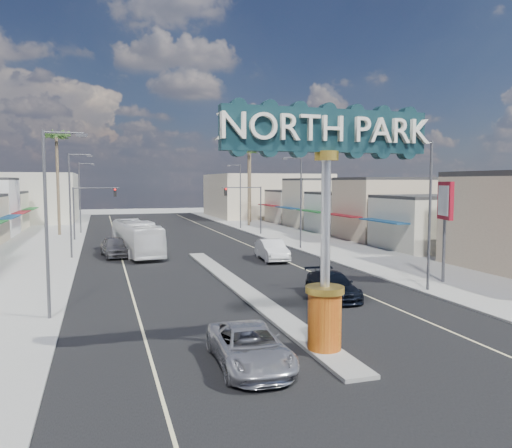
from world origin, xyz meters
TOP-DOWN VIEW (x-y plane):
  - ground at (0.00, 30.00)m, footprint 160.00×160.00m
  - road at (0.00, 30.00)m, footprint 20.00×120.00m
  - median_island at (0.00, 14.00)m, footprint 1.30×30.00m
  - sidewalk_left at (-14.00, 30.00)m, footprint 8.00×120.00m
  - sidewalk_right at (14.00, 30.00)m, footprint 8.00×120.00m
  - storefront_row_right at (24.00, 43.00)m, footprint 12.00×42.00m
  - backdrop_far_left at (-22.00, 75.00)m, footprint 20.00×20.00m
  - backdrop_far_right at (22.00, 75.00)m, footprint 20.00×20.00m
  - gateway_sign at (0.00, 1.98)m, footprint 8.20×1.50m
  - traffic_signal_left at (-9.18, 43.99)m, footprint 5.09×0.45m
  - traffic_signal_right at (9.18, 43.99)m, footprint 5.09×0.45m
  - streetlight_l_near at (-10.43, 10.00)m, footprint 2.03×0.22m
  - streetlight_l_mid at (-10.43, 30.00)m, footprint 2.03×0.22m
  - streetlight_l_far at (-10.43, 52.00)m, footprint 2.03×0.22m
  - streetlight_r_near at (10.43, 10.00)m, footprint 2.03×0.22m
  - streetlight_r_mid at (10.43, 30.00)m, footprint 2.03×0.22m
  - streetlight_r_far at (10.43, 52.00)m, footprint 2.03×0.22m
  - palm_left_far at (-13.00, 50.00)m, footprint 2.60×2.60m
  - palm_right_mid at (13.00, 56.00)m, footprint 2.60×2.60m
  - palm_right_far at (15.00, 62.00)m, footprint 2.60×2.60m
  - suv_left at (-3.18, 1.49)m, footprint 2.56×5.27m
  - suv_right at (4.37, 10.21)m, footprint 2.43×5.17m
  - car_parked_left at (-7.03, 30.16)m, footprint 2.73×5.46m
  - car_parked_right at (5.56, 24.14)m, footprint 2.28×5.45m
  - city_bus at (-5.08, 30.69)m, footprint 4.04×11.32m
  - bank_pylon_sign at (13.02, 11.71)m, footprint 0.81×2.02m

SIDE VIEW (x-z plane):
  - ground at x=0.00m, z-range 0.00..0.00m
  - road at x=0.00m, z-range 0.00..0.01m
  - sidewalk_left at x=-14.00m, z-range 0.00..0.12m
  - sidewalk_right at x=14.00m, z-range 0.00..0.12m
  - median_island at x=0.00m, z-range 0.00..0.16m
  - suv_left at x=-3.18m, z-range 0.00..1.45m
  - suv_right at x=4.37m, z-range 0.00..1.46m
  - car_parked_right at x=5.56m, z-range 0.00..1.75m
  - car_parked_left at x=-7.03m, z-range 0.00..1.78m
  - city_bus at x=-5.08m, z-range 0.00..3.08m
  - storefront_row_right at x=24.00m, z-range 0.00..6.00m
  - backdrop_far_left at x=-22.00m, z-range 0.00..8.00m
  - backdrop_far_right at x=22.00m, z-range 0.00..8.00m
  - traffic_signal_left at x=-9.18m, z-range 1.27..7.27m
  - traffic_signal_right at x=9.18m, z-range 1.27..7.27m
  - bank_pylon_sign at x=13.02m, z-range 1.79..8.29m
  - streetlight_l_near at x=-10.43m, z-range 0.57..9.57m
  - streetlight_l_mid at x=-10.43m, z-range 0.57..9.57m
  - streetlight_l_far at x=-10.43m, z-range 0.57..9.57m
  - streetlight_r_near at x=10.43m, z-range 0.57..9.57m
  - streetlight_r_mid at x=10.43m, z-range 0.57..9.57m
  - streetlight_r_far at x=10.43m, z-range 0.57..9.57m
  - gateway_sign at x=0.00m, z-range 1.35..10.50m
  - palm_right_mid at x=13.00m, z-range 4.55..16.65m
  - palm_left_far at x=-13.00m, z-range 4.95..18.05m
  - palm_right_far at x=15.00m, z-range 5.34..19.44m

